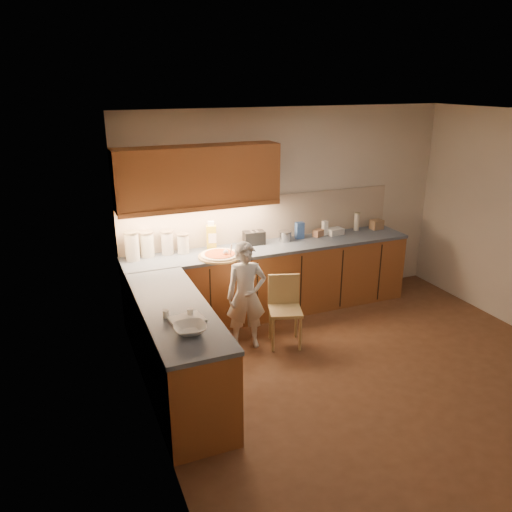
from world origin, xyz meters
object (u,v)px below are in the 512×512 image
child (246,296)px  toaster (254,238)px  wooden_chair (285,305)px  oil_jug (211,236)px  pizza_on_board (220,255)px

child → toaster: child is taller
wooden_chair → toaster: bearing=107.8°
child → oil_jug: 0.99m
pizza_on_board → toaster: bearing=28.5°
wooden_chair → toaster: size_ratio=2.89×
wooden_chair → oil_jug: (-0.56, 0.96, 0.62)m
child → wooden_chair: (0.44, -0.09, -0.15)m
pizza_on_board → oil_jug: 0.36m
oil_jug → toaster: size_ratio=1.29×
pizza_on_board → oil_jug: size_ratio=1.44×
wooden_chair → oil_jug: bearing=138.1°
pizza_on_board → toaster: pizza_on_board is taller
wooden_chair → toaster: (0.00, 0.94, 0.54)m
pizza_on_board → child: 0.64m
pizza_on_board → child: child is taller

